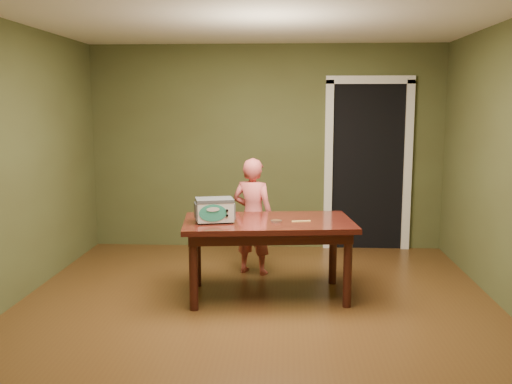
% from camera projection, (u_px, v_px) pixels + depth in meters
% --- Properties ---
extents(floor, '(5.00, 5.00, 0.00)m').
position_uv_depth(floor, '(255.00, 315.00, 5.03)').
color(floor, '#503317').
rests_on(floor, ground).
extents(room_shell, '(4.52, 5.02, 2.61)m').
position_uv_depth(room_shell, '(255.00, 121.00, 4.78)').
color(room_shell, '#4B532C').
rests_on(room_shell, ground).
extents(doorway, '(1.10, 0.66, 2.25)m').
position_uv_depth(doorway, '(365.00, 165.00, 7.55)').
color(doorway, black).
rests_on(doorway, ground).
extents(dining_table, '(1.69, 1.07, 0.75)m').
position_uv_depth(dining_table, '(268.00, 230.00, 5.45)').
color(dining_table, black).
rests_on(dining_table, floor).
extents(toy_oven, '(0.41, 0.32, 0.23)m').
position_uv_depth(toy_oven, '(214.00, 209.00, 5.33)').
color(toy_oven, '#4C4F54').
rests_on(toy_oven, dining_table).
extents(baking_pan, '(0.10, 0.10, 0.02)m').
position_uv_depth(baking_pan, '(276.00, 221.00, 5.34)').
color(baking_pan, silver).
rests_on(baking_pan, dining_table).
extents(spatula, '(0.18, 0.06, 0.01)m').
position_uv_depth(spatula, '(301.00, 221.00, 5.37)').
color(spatula, '#F0D068').
rests_on(spatula, dining_table).
extents(child, '(0.54, 0.44, 1.28)m').
position_uv_depth(child, '(253.00, 216.00, 6.21)').
color(child, '#D35957').
rests_on(child, floor).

